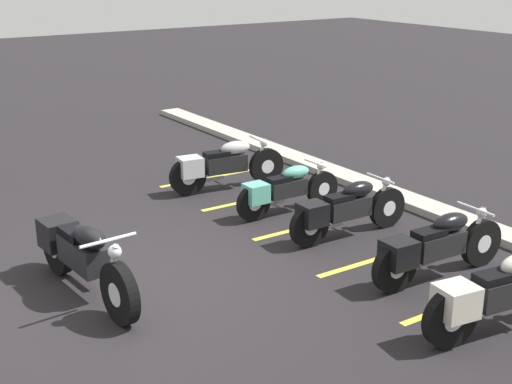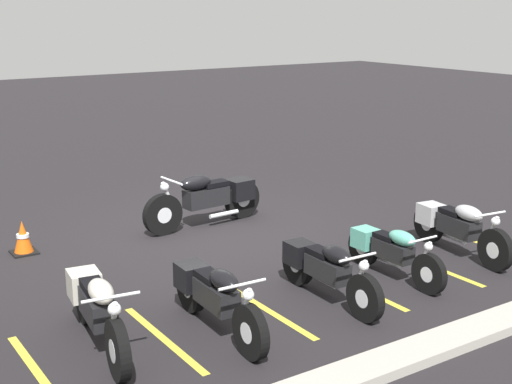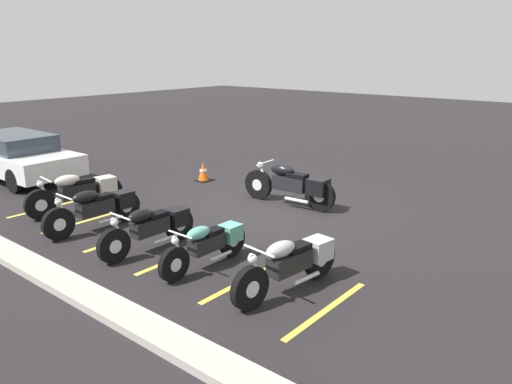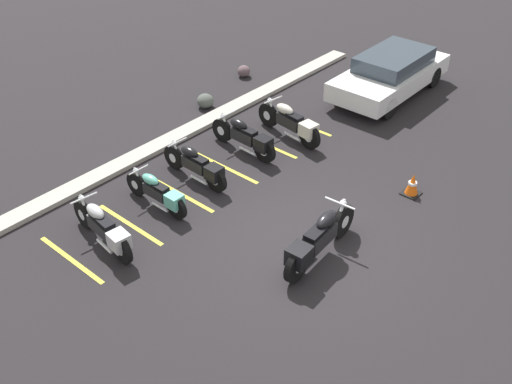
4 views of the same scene
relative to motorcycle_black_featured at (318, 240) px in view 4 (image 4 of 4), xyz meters
The scene contains 18 objects.
ground 0.66m from the motorcycle_black_featured, 70.23° to the left, with size 60.00×60.00×0.00m, color black.
motorcycle_black_featured is the anchor object (origin of this frame).
parked_bike_0 4.36m from the motorcycle_black_featured, 125.53° to the left, with size 0.67×2.19×0.86m.
parked_bike_1 3.84m from the motorcycle_black_featured, 103.85° to the left, with size 0.55×1.95×0.77m.
parked_bike_2 3.87m from the motorcycle_black_featured, 83.89° to the left, with size 0.59×2.10×0.83m.
parked_bike_3 4.41m from the motorcycle_black_featured, 60.81° to the left, with size 0.61×2.18×0.86m.
parked_bike_4 4.90m from the motorcycle_black_featured, 44.48° to the left, with size 0.71×2.27×0.89m.
car_white 8.14m from the motorcycle_black_featured, 20.86° to the left, with size 4.32×1.85×1.29m.
concrete_curb 5.77m from the motorcycle_black_featured, 88.61° to the left, with size 18.00×0.50×0.12m, color #A8A399.
landscape_rock_0 7.25m from the motorcycle_black_featured, 63.13° to the left, with size 0.54×0.50×0.41m, color #4B504B.
landscape_rock_1 9.05m from the motorcycle_black_featured, 51.48° to the left, with size 0.41×0.45×0.37m, color #58454A.
traffic_cone 3.33m from the motorcycle_black_featured, ahead, with size 0.40×0.40×0.55m.
stall_line_0 5.00m from the motorcycle_black_featured, 131.32° to the left, with size 0.10×2.10×0.00m, color gold.
stall_line_1 4.17m from the motorcycle_black_featured, 115.28° to the left, with size 0.10×2.10×0.00m, color gold.
stall_line_2 3.78m from the motorcycle_black_featured, 93.76° to the left, with size 0.10×2.10×0.00m, color gold.
stall_line_3 3.98m from the motorcycle_black_featured, 71.17° to the left, with size 0.10×2.10×0.00m, color gold.
stall_line_4 4.70m from the motorcycle_black_featured, 53.21° to the left, with size 0.10×2.10×0.00m, color gold.
stall_line_5 5.73m from the motorcycle_black_featured, 40.90° to the left, with size 0.10×2.10×0.00m, color gold.
Camera 4 is at (-7.83, -5.48, 8.10)m, focal length 42.00 mm.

